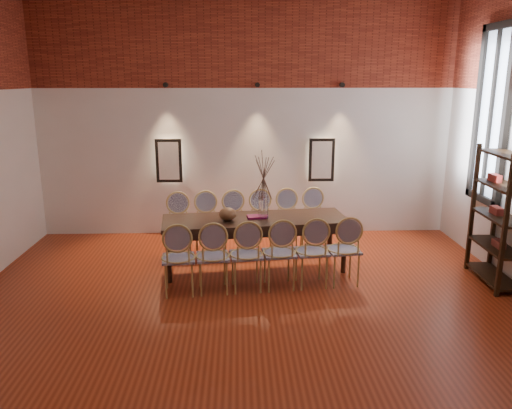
{
  "coord_description": "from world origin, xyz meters",
  "views": [
    {
      "loc": [
        -0.12,
        -4.98,
        2.66
      ],
      "look_at": [
        0.1,
        1.35,
        1.05
      ],
      "focal_mm": 35.0,
      "sensor_mm": 36.0,
      "label": 1
    }
  ],
  "objects_px": {
    "dining_table": "(255,244)",
    "chair_near_d": "(279,253)",
    "chair_far_f": "(316,221)",
    "chair_far_b": "(207,225)",
    "chair_far_c": "(235,224)",
    "chair_near_a": "(178,258)",
    "chair_near_f": "(343,250)",
    "chair_near_c": "(246,255)",
    "chair_far_e": "(289,222)",
    "chair_far_d": "(262,223)",
    "vase": "(263,208)",
    "bowl": "(228,214)",
    "shelving_rack": "(500,217)",
    "chair_far_a": "(179,226)",
    "chair_near_e": "(312,251)",
    "book": "(257,217)",
    "chair_near_b": "(213,256)"
  },
  "relations": [
    {
      "from": "dining_table",
      "to": "chair_near_d",
      "type": "height_order",
      "value": "chair_near_d"
    },
    {
      "from": "chair_far_f",
      "to": "chair_far_b",
      "type": "bearing_deg",
      "value": 0.0
    },
    {
      "from": "chair_near_d",
      "to": "chair_far_c",
      "type": "relative_size",
      "value": 1.0
    },
    {
      "from": "dining_table",
      "to": "chair_near_a",
      "type": "height_order",
      "value": "chair_near_a"
    },
    {
      "from": "chair_near_f",
      "to": "chair_far_c",
      "type": "height_order",
      "value": "same"
    },
    {
      "from": "chair_near_c",
      "to": "chair_near_d",
      "type": "bearing_deg",
      "value": 0.0
    },
    {
      "from": "chair_near_f",
      "to": "chair_far_e",
      "type": "relative_size",
      "value": 1.0
    },
    {
      "from": "chair_far_d",
      "to": "vase",
      "type": "xyz_separation_m",
      "value": [
        -0.02,
        -0.7,
        0.43
      ]
    },
    {
      "from": "chair_near_f",
      "to": "vase",
      "type": "distance_m",
      "value": 1.26
    },
    {
      "from": "chair_far_f",
      "to": "bowl",
      "type": "distance_m",
      "value": 1.68
    },
    {
      "from": "chair_far_c",
      "to": "shelving_rack",
      "type": "relative_size",
      "value": 0.52
    },
    {
      "from": "chair_near_d",
      "to": "chair_far_a",
      "type": "bearing_deg",
      "value": 132.85
    },
    {
      "from": "chair_near_e",
      "to": "bowl",
      "type": "height_order",
      "value": "chair_near_e"
    },
    {
      "from": "chair_near_e",
      "to": "chair_near_f",
      "type": "bearing_deg",
      "value": -0.0
    },
    {
      "from": "chair_far_d",
      "to": "chair_near_e",
      "type": "bearing_deg",
      "value": 107.18
    },
    {
      "from": "chair_near_c",
      "to": "chair_near_e",
      "type": "distance_m",
      "value": 0.86
    },
    {
      "from": "chair_far_c",
      "to": "vase",
      "type": "relative_size",
      "value": 3.13
    },
    {
      "from": "chair_near_d",
      "to": "chair_near_f",
      "type": "height_order",
      "value": "same"
    },
    {
      "from": "chair_near_f",
      "to": "book",
      "type": "relative_size",
      "value": 3.62
    },
    {
      "from": "chair_near_f",
      "to": "bowl",
      "type": "bearing_deg",
      "value": 156.23
    },
    {
      "from": "chair_near_c",
      "to": "vase",
      "type": "xyz_separation_m",
      "value": [
        0.25,
        0.73,
        0.43
      ]
    },
    {
      "from": "chair_near_b",
      "to": "chair_far_f",
      "type": "height_order",
      "value": "same"
    },
    {
      "from": "chair_near_a",
      "to": "book",
      "type": "bearing_deg",
      "value": 32.85
    },
    {
      "from": "chair_far_d",
      "to": "book",
      "type": "distance_m",
      "value": 0.76
    },
    {
      "from": "dining_table",
      "to": "shelving_rack",
      "type": "relative_size",
      "value": 1.43
    },
    {
      "from": "dining_table",
      "to": "book",
      "type": "xyz_separation_m",
      "value": [
        0.02,
        0.02,
        0.39
      ]
    },
    {
      "from": "chair_far_e",
      "to": "bowl",
      "type": "relative_size",
      "value": 3.92
    },
    {
      "from": "chair_near_c",
      "to": "chair_far_f",
      "type": "xyz_separation_m",
      "value": [
        1.12,
        1.52,
        0.0
      ]
    },
    {
      "from": "dining_table",
      "to": "book",
      "type": "bearing_deg",
      "value": 31.02
    },
    {
      "from": "chair_far_c",
      "to": "book",
      "type": "xyz_separation_m",
      "value": [
        0.31,
        -0.65,
        0.3
      ]
    },
    {
      "from": "chair_near_d",
      "to": "chair_far_a",
      "type": "height_order",
      "value": "same"
    },
    {
      "from": "chair_near_b",
      "to": "chair_near_d",
      "type": "relative_size",
      "value": 1.0
    },
    {
      "from": "chair_near_d",
      "to": "chair_far_e",
      "type": "xyz_separation_m",
      "value": [
        0.27,
        1.43,
        0.0
      ]
    },
    {
      "from": "chair_far_c",
      "to": "dining_table",
      "type": "bearing_deg",
      "value": 107.18
    },
    {
      "from": "chair_far_c",
      "to": "chair_far_f",
      "type": "relative_size",
      "value": 1.0
    },
    {
      "from": "chair_far_b",
      "to": "chair_far_f",
      "type": "relative_size",
      "value": 1.0
    },
    {
      "from": "chair_far_d",
      "to": "chair_far_b",
      "type": "bearing_deg",
      "value": 0.0
    },
    {
      "from": "chair_near_b",
      "to": "chair_near_e",
      "type": "xyz_separation_m",
      "value": [
        1.28,
        0.14,
        0.0
      ]
    },
    {
      "from": "chair_near_c",
      "to": "shelving_rack",
      "type": "distance_m",
      "value": 3.34
    },
    {
      "from": "shelving_rack",
      "to": "bowl",
      "type": "bearing_deg",
      "value": 174.34
    },
    {
      "from": "chair_near_b",
      "to": "book",
      "type": "xyz_separation_m",
      "value": [
        0.59,
        0.78,
        0.3
      ]
    },
    {
      "from": "chair_near_b",
      "to": "chair_near_d",
      "type": "xyz_separation_m",
      "value": [
        0.85,
        0.1,
        0.0
      ]
    },
    {
      "from": "chair_near_a",
      "to": "vase",
      "type": "xyz_separation_m",
      "value": [
        1.11,
        0.82,
        0.43
      ]
    },
    {
      "from": "chair_near_b",
      "to": "bowl",
      "type": "relative_size",
      "value": 3.92
    },
    {
      "from": "dining_table",
      "to": "chair_far_e",
      "type": "distance_m",
      "value": 0.95
    },
    {
      "from": "chair_far_c",
      "to": "bowl",
      "type": "relative_size",
      "value": 3.92
    },
    {
      "from": "chair_near_b",
      "to": "shelving_rack",
      "type": "distance_m",
      "value": 3.77
    },
    {
      "from": "chair_near_b",
      "to": "bowl",
      "type": "distance_m",
      "value": 0.79
    },
    {
      "from": "chair_near_c",
      "to": "book",
      "type": "bearing_deg",
      "value": 71.32
    },
    {
      "from": "dining_table",
      "to": "bowl",
      "type": "xyz_separation_m",
      "value": [
        -0.38,
        -0.09,
        0.46
      ]
    }
  ]
}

